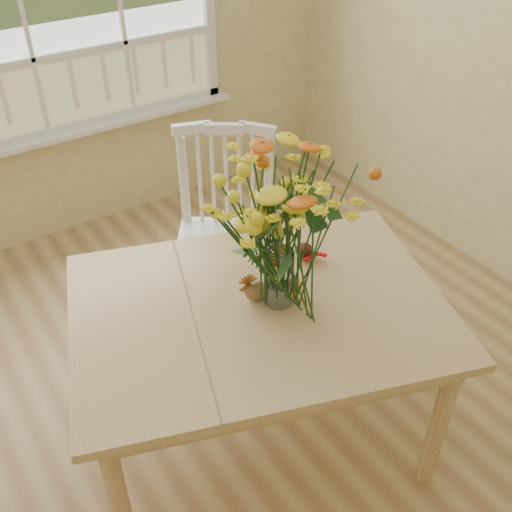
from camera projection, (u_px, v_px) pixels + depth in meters
floor at (254, 477)px, 2.54m from camera, size 4.00×4.50×0.01m
wall_back at (22, 21)px, 3.21m from camera, size 4.00×0.02×2.70m
dining_table at (259, 322)px, 2.33m from camera, size 1.66×1.41×0.76m
windsor_chair at (226, 223)px, 3.02m from camera, size 0.67×0.66×1.05m
flower_vase at (281, 225)px, 2.08m from camera, size 0.49×0.49×0.59m
pumpkin at (287, 287)px, 2.29m from camera, size 0.12×0.12×0.09m
turkey_figurine at (256, 291)px, 2.27m from camera, size 0.11×0.09×0.12m
dark_gourd at (304, 251)px, 2.49m from camera, size 0.13×0.12×0.07m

